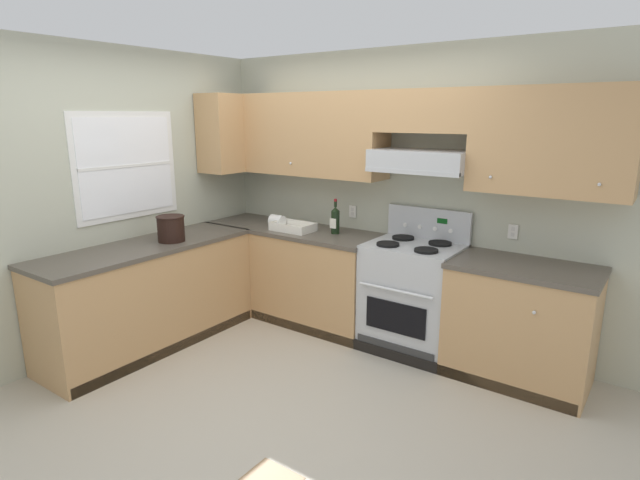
{
  "coord_description": "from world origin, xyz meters",
  "views": [
    {
      "loc": [
        2.37,
        -2.53,
        1.98
      ],
      "look_at": [
        0.08,
        0.7,
        1.0
      ],
      "focal_mm": 28.45,
      "sensor_mm": 36.0,
      "label": 1
    }
  ],
  "objects_px": {
    "stove": "(412,296)",
    "bucket": "(171,228)",
    "paper_towel_roll": "(277,221)",
    "wine_bottle": "(335,220)",
    "bowl": "(293,228)"
  },
  "relations": [
    {
      "from": "bucket",
      "to": "paper_towel_roll",
      "type": "distance_m",
      "value": 1.05
    },
    {
      "from": "wine_bottle",
      "to": "paper_towel_roll",
      "type": "xyz_separation_m",
      "value": [
        -0.63,
        -0.09,
        -0.07
      ]
    },
    {
      "from": "bowl",
      "to": "paper_towel_roll",
      "type": "bearing_deg",
      "value": 168.87
    },
    {
      "from": "stove",
      "to": "wine_bottle",
      "type": "distance_m",
      "value": 0.99
    },
    {
      "from": "stove",
      "to": "bucket",
      "type": "relative_size",
      "value": 4.93
    },
    {
      "from": "stove",
      "to": "bowl",
      "type": "bearing_deg",
      "value": -175.1
    },
    {
      "from": "stove",
      "to": "paper_towel_roll",
      "type": "distance_m",
      "value": 1.52
    },
    {
      "from": "bucket",
      "to": "wine_bottle",
      "type": "bearing_deg",
      "value": 47.13
    },
    {
      "from": "bowl",
      "to": "stove",
      "type": "bearing_deg",
      "value": 4.9
    },
    {
      "from": "bowl",
      "to": "paper_towel_roll",
      "type": "height_order",
      "value": "paper_towel_roll"
    },
    {
      "from": "bucket",
      "to": "stove",
      "type": "bearing_deg",
      "value": 29.92
    },
    {
      "from": "bowl",
      "to": "paper_towel_roll",
      "type": "xyz_separation_m",
      "value": [
        -0.23,
        0.05,
        0.03
      ]
    },
    {
      "from": "bucket",
      "to": "paper_towel_roll",
      "type": "bearing_deg",
      "value": 69.34
    },
    {
      "from": "stove",
      "to": "wine_bottle",
      "type": "bearing_deg",
      "value": 177.71
    },
    {
      "from": "bucket",
      "to": "bowl",
      "type": "bearing_deg",
      "value": 57.23
    }
  ]
}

